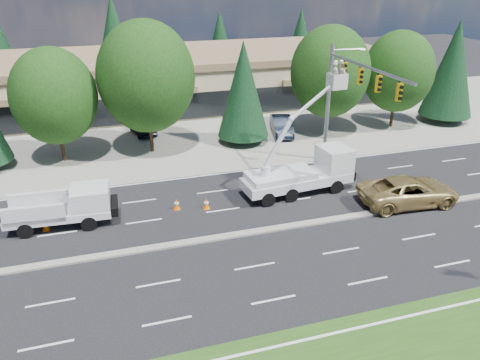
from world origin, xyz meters
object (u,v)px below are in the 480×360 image
object	(u,v)px
bucket_truck	(308,166)
minivan	(409,191)
signal_mast	(344,91)
utility_pickup	(67,210)

from	to	relation	value
bucket_truck	minivan	distance (m)	6.73
signal_mast	minivan	world-z (taller)	signal_mast
utility_pickup	minivan	distance (m)	21.50
signal_mast	bucket_truck	bearing A→B (deg)	-143.57
bucket_truck	minivan	bearing A→B (deg)	-38.56
signal_mast	minivan	distance (m)	8.44
signal_mast	utility_pickup	distance (m)	20.26
signal_mast	utility_pickup	bearing A→B (deg)	-171.59
bucket_truck	minivan	world-z (taller)	bucket_truck
utility_pickup	minivan	xyz separation A→B (m)	(21.20, -3.58, -0.04)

